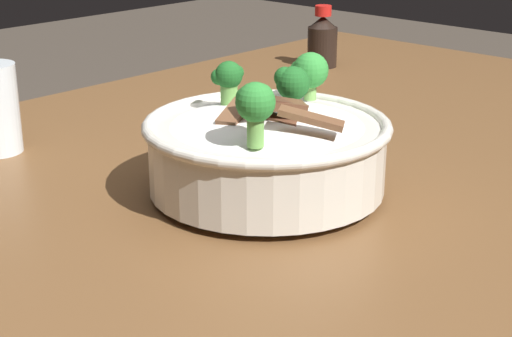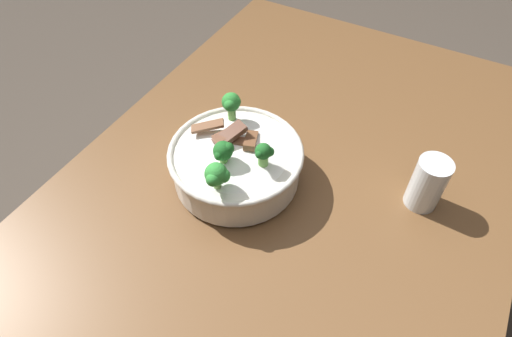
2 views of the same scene
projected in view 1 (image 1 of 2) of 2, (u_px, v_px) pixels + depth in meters
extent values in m
cube|color=brown|center=(244.00, 181.00, 0.99)|extent=(1.49, 0.86, 0.05)
cube|color=brown|center=(339.00, 232.00, 1.81)|extent=(0.09, 0.09, 0.74)
cylinder|color=silver|center=(267.00, 191.00, 0.87)|extent=(0.11, 0.11, 0.01)
cylinder|color=silver|center=(267.00, 157.00, 0.86)|extent=(0.25, 0.25, 0.07)
torus|color=silver|center=(267.00, 125.00, 0.85)|extent=(0.26, 0.26, 0.01)
ellipsoid|color=white|center=(267.00, 136.00, 0.85)|extent=(0.23, 0.23, 0.05)
cube|color=brown|center=(275.00, 104.00, 0.82)|extent=(0.07, 0.05, 0.02)
cube|color=#563323|center=(273.00, 103.00, 0.82)|extent=(0.07, 0.05, 0.03)
cube|color=brown|center=(236.00, 114.00, 0.84)|extent=(0.06, 0.04, 0.02)
cube|color=brown|center=(270.00, 118.00, 0.83)|extent=(0.03, 0.07, 0.02)
cube|color=brown|center=(311.00, 118.00, 0.79)|extent=(0.05, 0.07, 0.02)
cylinder|color=#7AB256|center=(310.00, 91.00, 0.92)|extent=(0.01, 0.01, 0.02)
sphere|color=green|center=(311.00, 70.00, 0.91)|extent=(0.04, 0.04, 0.04)
sphere|color=green|center=(317.00, 66.00, 0.92)|extent=(0.02, 0.02, 0.02)
sphere|color=green|center=(301.00, 71.00, 0.92)|extent=(0.03, 0.03, 0.03)
cylinder|color=#6BA84C|center=(293.00, 103.00, 0.87)|extent=(0.02, 0.02, 0.02)
sphere|color=#1E6023|center=(293.00, 83.00, 0.86)|extent=(0.04, 0.04, 0.04)
sphere|color=#1E6023|center=(301.00, 81.00, 0.87)|extent=(0.02, 0.02, 0.02)
sphere|color=#1E6023|center=(285.00, 78.00, 0.86)|extent=(0.02, 0.02, 0.02)
cylinder|color=#6BA84C|center=(229.00, 95.00, 0.89)|extent=(0.02, 0.02, 0.03)
sphere|color=#1E6023|center=(229.00, 75.00, 0.88)|extent=(0.03, 0.03, 0.03)
sphere|color=#1E6023|center=(237.00, 72.00, 0.89)|extent=(0.02, 0.02, 0.02)
sphere|color=#1E6023|center=(219.00, 77.00, 0.88)|extent=(0.02, 0.02, 0.02)
cylinder|color=#6BA84C|center=(255.00, 131.00, 0.76)|extent=(0.02, 0.02, 0.03)
sphere|color=#2D8433|center=(255.00, 102.00, 0.75)|extent=(0.04, 0.04, 0.04)
sphere|color=#2D8433|center=(261.00, 96.00, 0.76)|extent=(0.02, 0.02, 0.02)
sphere|color=#2D8433|center=(246.00, 97.00, 0.75)|extent=(0.02, 0.02, 0.02)
cylinder|color=black|center=(322.00, 47.00, 1.44)|extent=(0.05, 0.05, 0.07)
cone|color=black|center=(323.00, 21.00, 1.43)|extent=(0.05, 0.05, 0.02)
cylinder|color=red|center=(323.00, 11.00, 1.42)|extent=(0.03, 0.03, 0.02)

